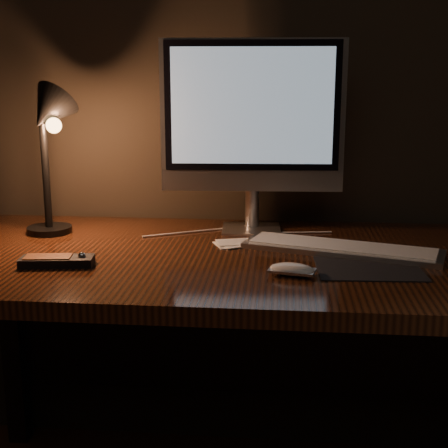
# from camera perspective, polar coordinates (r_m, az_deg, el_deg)

# --- Properties ---
(desk) EXTENTS (1.60, 0.75, 0.75)m
(desk) POSITION_cam_1_polar(r_m,az_deg,el_deg) (1.63, 1.66, -6.41)
(desk) COLOR #3E1D0E
(desk) RESTS_ON ground
(monitor) EXTENTS (0.50, 0.15, 0.52)m
(monitor) POSITION_cam_1_polar(r_m,az_deg,el_deg) (1.71, 2.61, 9.49)
(monitor) COLOR silver
(monitor) RESTS_ON desk
(keyboard) EXTENTS (0.50, 0.27, 0.02)m
(keyboard) POSITION_cam_1_polar(r_m,az_deg,el_deg) (1.56, 10.71, -2.18)
(keyboard) COLOR silver
(keyboard) RESTS_ON desk
(mousepad) EXTENTS (0.24, 0.20, 0.00)m
(mousepad) POSITION_cam_1_polar(r_m,az_deg,el_deg) (1.44, 13.07, -3.97)
(mousepad) COLOR black
(mousepad) RESTS_ON desk
(mouse) EXTENTS (0.11, 0.07, 0.02)m
(mouse) POSITION_cam_1_polar(r_m,az_deg,el_deg) (1.36, 6.24, -4.30)
(mouse) COLOR white
(mouse) RESTS_ON desk
(media_remote) EXTENTS (0.17, 0.08, 0.03)m
(media_remote) POSITION_cam_1_polar(r_m,az_deg,el_deg) (1.47, -15.03, -3.25)
(media_remote) COLOR black
(media_remote) RESTS_ON desk
(papers) EXTENTS (0.14, 0.12, 0.01)m
(papers) POSITION_cam_1_polar(r_m,az_deg,el_deg) (1.61, 1.27, -1.76)
(papers) COLOR white
(papers) RESTS_ON desk
(desk_lamp) EXTENTS (0.19, 0.21, 0.41)m
(desk_lamp) POSITION_cam_1_polar(r_m,az_deg,el_deg) (1.71, -15.79, 8.00)
(desk_lamp) COLOR black
(desk_lamp) RESTS_ON desk
(cable) EXTENTS (0.50, 0.16, 0.00)m
(cable) POSITION_cam_1_polar(r_m,az_deg,el_deg) (1.71, 1.25, -0.86)
(cable) COLOR white
(cable) RESTS_ON desk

